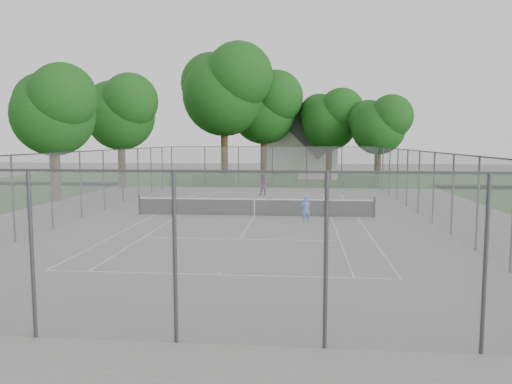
# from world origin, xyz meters

# --- Properties ---
(ground) EXTENTS (120.00, 120.00, 0.00)m
(ground) POSITION_xyz_m (0.00, 0.00, 0.00)
(ground) COLOR slate
(ground) RESTS_ON ground
(grass_far) EXTENTS (60.00, 20.00, 0.00)m
(grass_far) POSITION_xyz_m (0.00, 26.00, 0.00)
(grass_far) COLOR #1F4C15
(grass_far) RESTS_ON ground
(court_markings) EXTENTS (11.03, 23.83, 0.01)m
(court_markings) POSITION_xyz_m (0.00, 0.00, 0.01)
(court_markings) COLOR silver
(court_markings) RESTS_ON ground
(tennis_net) EXTENTS (12.87, 0.10, 1.10)m
(tennis_net) POSITION_xyz_m (0.00, 0.00, 0.51)
(tennis_net) COLOR black
(tennis_net) RESTS_ON ground
(perimeter_fence) EXTENTS (18.08, 34.08, 3.52)m
(perimeter_fence) POSITION_xyz_m (0.00, 0.00, 1.81)
(perimeter_fence) COLOR #38383D
(perimeter_fence) RESTS_ON ground
(tree_far_left) EXTENTS (9.26, 8.45, 13.31)m
(tree_far_left) POSITION_xyz_m (-4.90, 21.91, 9.15)
(tree_far_left) COLOR #332312
(tree_far_left) RESTS_ON ground
(tree_far_midleft) EXTENTS (7.62, 6.96, 10.95)m
(tree_far_midleft) POSITION_xyz_m (-1.23, 24.15, 7.53)
(tree_far_midleft) COLOR #332312
(tree_far_midleft) RESTS_ON ground
(tree_far_midright) EXTENTS (6.35, 5.80, 9.13)m
(tree_far_midright) POSITION_xyz_m (5.33, 23.61, 6.27)
(tree_far_midright) COLOR #332312
(tree_far_midright) RESTS_ON ground
(tree_far_right) EXTENTS (5.70, 5.20, 8.19)m
(tree_far_right) POSITION_xyz_m (9.63, 20.38, 5.62)
(tree_far_right) COLOR #332312
(tree_far_right) RESTS_ON ground
(tree_side_back) EXTENTS (6.71, 6.13, 9.64)m
(tree_side_back) POSITION_xyz_m (-12.81, 15.04, 6.62)
(tree_side_back) COLOR #332312
(tree_side_back) RESTS_ON ground
(tree_side_front) EXTENTS (6.31, 5.76, 9.07)m
(tree_side_front) POSITION_xyz_m (-13.95, 5.62, 6.23)
(tree_side_front) COLOR #332312
(tree_side_front) RESTS_ON ground
(hedge_left) EXTENTS (3.70, 1.11, 0.92)m
(hedge_left) POSITION_xyz_m (-5.47, 18.02, 0.46)
(hedge_left) COLOR #174919
(hedge_left) RESTS_ON ground
(hedge_mid) EXTENTS (3.52, 1.01, 1.11)m
(hedge_mid) POSITION_xyz_m (0.48, 18.29, 0.55)
(hedge_mid) COLOR #174919
(hedge_mid) RESTS_ON ground
(hedge_right) EXTENTS (3.45, 1.26, 1.03)m
(hedge_right) POSITION_xyz_m (7.49, 17.79, 0.52)
(hedge_right) COLOR #174919
(hedge_right) RESTS_ON ground
(house) EXTENTS (7.90, 6.12, 9.84)m
(house) POSITION_xyz_m (2.30, 28.52, 3.96)
(house) COLOR beige
(house) RESTS_ON ground
(girl_player) EXTENTS (0.55, 0.43, 1.31)m
(girl_player) POSITION_xyz_m (2.75, -1.85, 0.66)
(girl_player) COLOR #3976D8
(girl_player) RESTS_ON ground
(woman_player) EXTENTS (0.85, 0.72, 1.56)m
(woman_player) POSITION_xyz_m (-0.24, 9.81, 0.78)
(woman_player) COLOR #622053
(woman_player) RESTS_ON ground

